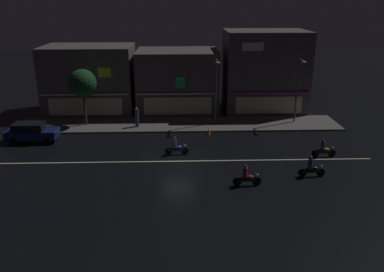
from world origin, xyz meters
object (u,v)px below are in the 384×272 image
object	(u,v)px
streetlamp_west	(216,86)
motorcycle_following	(246,177)
streetlamp_mid	(298,85)
motorcycle_lead	(311,168)
pedestrian_on_sidewalk	(137,118)
motorcycle_trailing_far	(176,147)
traffic_cone	(209,132)
motorcycle_opposite_lane	(323,149)
parked_car_near_kerb	(32,132)

from	to	relation	value
streetlamp_west	motorcycle_following	world-z (taller)	streetlamp_west
streetlamp_mid	motorcycle_lead	world-z (taller)	streetlamp_mid
pedestrian_on_sidewalk	motorcycle_following	bearing A→B (deg)	79.51
streetlamp_west	motorcycle_trailing_far	world-z (taller)	streetlamp_west
streetlamp_mid	motorcycle_trailing_far	world-z (taller)	streetlamp_mid
streetlamp_mid	pedestrian_on_sidewalk	xyz separation A→B (m)	(-15.59, -0.86, -2.90)
streetlamp_west	traffic_cone	xyz separation A→B (m)	(-0.87, -2.83, -3.66)
motorcycle_following	traffic_cone	distance (m)	10.68
streetlamp_west	motorcycle_lead	size ratio (longest dim) A/B	3.34
motorcycle_lead	streetlamp_west	bearing A→B (deg)	-67.77
streetlamp_west	traffic_cone	distance (m)	4.71
motorcycle_following	streetlamp_west	bearing A→B (deg)	-79.46
motorcycle_following	motorcycle_lead	bearing A→B (deg)	-158.33
motorcycle_opposite_lane	parked_car_near_kerb	bearing A→B (deg)	165.18
motorcycle_following	traffic_cone	xyz separation A→B (m)	(-1.73, 10.53, -0.36)
pedestrian_on_sidewalk	parked_car_near_kerb	distance (m)	9.47
motorcycle_following	motorcycle_opposite_lane	xyz separation A→B (m)	(6.88, 4.80, 0.00)
streetlamp_mid	motorcycle_opposite_lane	xyz separation A→B (m)	(-0.24, -8.78, -3.29)
motorcycle_lead	motorcycle_trailing_far	xyz separation A→B (m)	(-9.47, 4.43, 0.00)
streetlamp_west	traffic_cone	size ratio (longest dim) A/B	11.53
parked_car_near_kerb	motorcycle_trailing_far	bearing A→B (deg)	164.44
pedestrian_on_sidewalk	traffic_cone	xyz separation A→B (m)	(6.74, -2.19, -0.74)
streetlamp_west	motorcycle_opposite_lane	xyz separation A→B (m)	(7.74, -8.57, -3.30)
parked_car_near_kerb	motorcycle_following	bearing A→B (deg)	151.97
streetlamp_mid	motorcycle_following	size ratio (longest dim) A/B	3.32
motorcycle_following	traffic_cone	bearing A→B (deg)	-73.80
motorcycle_following	motorcycle_opposite_lane	size ratio (longest dim) A/B	1.00
streetlamp_west	motorcycle_following	distance (m)	13.80
streetlamp_west	pedestrian_on_sidewalk	world-z (taller)	streetlamp_west
motorcycle_lead	motorcycle_following	size ratio (longest dim) A/B	1.00
streetlamp_west	streetlamp_mid	xyz separation A→B (m)	(7.98, 0.22, -0.01)
motorcycle_lead	motorcycle_following	world-z (taller)	same
streetlamp_mid	pedestrian_on_sidewalk	world-z (taller)	streetlamp_mid
streetlamp_mid	parked_car_near_kerb	size ratio (longest dim) A/B	1.47
parked_car_near_kerb	motorcycle_lead	size ratio (longest dim) A/B	2.26
streetlamp_west	motorcycle_following	xyz separation A→B (m)	(0.86, -13.37, -3.30)
motorcycle_lead	motorcycle_opposite_lane	world-z (taller)	same
motorcycle_lead	motorcycle_following	bearing A→B (deg)	12.13
parked_car_near_kerb	motorcycle_following	size ratio (longest dim) A/B	2.26
streetlamp_mid	parked_car_near_kerb	bearing A→B (deg)	-169.77
motorcycle_lead	parked_car_near_kerb	bearing A→B (deg)	-22.49
streetlamp_west	motorcycle_following	bearing A→B (deg)	-86.32
streetlamp_west	motorcycle_following	size ratio (longest dim) A/B	3.34
traffic_cone	parked_car_near_kerb	bearing A→B (deg)	-175.05
streetlamp_west	parked_car_near_kerb	xyz separation A→B (m)	(-16.40, -4.18, -3.06)
parked_car_near_kerb	motorcycle_trailing_far	xyz separation A→B (m)	(12.55, -3.50, -0.24)
motorcycle_opposite_lane	traffic_cone	size ratio (longest dim) A/B	3.45
motorcycle_opposite_lane	traffic_cone	xyz separation A→B (m)	(-8.62, 5.73, -0.36)
pedestrian_on_sidewalk	motorcycle_following	size ratio (longest dim) A/B	1.00
parked_car_near_kerb	motorcycle_opposite_lane	xyz separation A→B (m)	(24.14, -4.39, -0.24)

